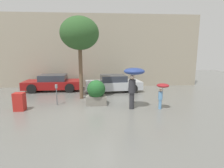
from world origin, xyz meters
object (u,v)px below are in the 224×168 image
(planter_box, at_px, (96,92))
(street_tree, at_px, (80,34))
(parked_car_near, at_px, (113,84))
(newspaper_box, at_px, (20,102))
(parking_meter, at_px, (56,90))
(parked_car_far, at_px, (53,83))
(person_adult, at_px, (134,77))
(person_child, at_px, (162,89))

(planter_box, distance_m, street_tree, 3.66)
(parked_car_near, relative_size, street_tree, 0.85)
(newspaper_box, bearing_deg, parking_meter, 26.21)
(parked_car_far, xyz_separation_m, parking_meter, (1.18, -3.95, 0.26))
(parked_car_far, bearing_deg, person_adult, -134.16)
(parked_car_far, bearing_deg, person_child, -128.80)
(person_child, bearing_deg, person_adult, -174.48)
(street_tree, bearing_deg, parked_car_near, 42.78)
(newspaper_box, bearing_deg, street_tree, 36.93)
(person_adult, bearing_deg, parked_car_near, 56.90)
(planter_box, relative_size, newspaper_box, 1.54)
(person_adult, xyz_separation_m, newspaper_box, (-5.72, 0.05, -1.21))
(newspaper_box, bearing_deg, planter_box, 10.82)
(planter_box, relative_size, parking_meter, 1.20)
(parking_meter, height_order, newspaper_box, parking_meter)
(parked_car_near, bearing_deg, parked_car_far, 76.75)
(parked_car_near, xyz_separation_m, parking_meter, (-3.38, -3.34, 0.26))
(person_child, relative_size, parking_meter, 1.15)
(person_child, distance_m, parking_meter, 5.62)
(person_adult, relative_size, parked_car_near, 0.50)
(person_adult, xyz_separation_m, parking_meter, (-4.08, 0.86, -0.82))
(parked_car_near, distance_m, newspaper_box, 6.51)
(planter_box, distance_m, parked_car_near, 3.63)
(parked_car_far, bearing_deg, newspaper_box, 172.72)
(parked_car_near, xyz_separation_m, parked_car_far, (-4.56, 0.60, 0.00))
(person_adult, height_order, street_tree, street_tree)
(parked_car_near, bearing_deg, parking_meter, 128.95)
(person_adult, bearing_deg, newspaper_box, 136.88)
(person_child, distance_m, newspaper_box, 7.17)
(parked_car_far, height_order, parking_meter, parked_car_far)
(planter_box, distance_m, parked_car_far, 5.24)
(parked_car_near, relative_size, parking_meter, 3.67)
(parked_car_far, bearing_deg, parked_car_near, -99.28)
(planter_box, bearing_deg, parking_meter, 177.94)
(person_adult, distance_m, street_tree, 4.29)
(planter_box, relative_size, parked_car_far, 0.32)
(person_adult, relative_size, parking_meter, 1.82)
(person_adult, distance_m, parked_car_far, 7.21)
(parked_car_far, relative_size, newspaper_box, 4.81)
(parked_car_near, distance_m, parked_car_far, 4.60)
(parked_car_near, distance_m, street_tree, 4.50)
(street_tree, height_order, parking_meter, street_tree)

